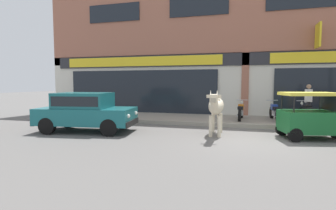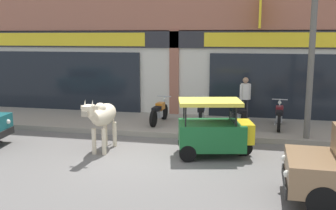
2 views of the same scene
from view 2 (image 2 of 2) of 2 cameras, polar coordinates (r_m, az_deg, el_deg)
The scene contains 10 objects.
ground_plane at distance 10.51m, azimuth -5.02°, elevation -7.69°, with size 90.00×90.00×0.00m, color #605E5B.
sidewalk at distance 14.00m, azimuth -0.39°, elevation -2.81°, with size 19.00×3.15×0.17m, color gray.
cow at distance 11.00m, azimuth -9.45°, elevation -1.57°, with size 0.54×2.15×1.61m.
auto_rickshaw at distance 10.57m, azimuth 6.69°, elevation -3.89°, with size 2.13×1.51×1.52m.
motorcycle_0 at distance 13.78m, azimuth -1.30°, elevation -1.03°, with size 0.52×1.81×0.88m.
motorcycle_1 at distance 13.68m, azimuth 4.82°, elevation -1.15°, with size 0.52×1.81×0.88m.
motorcycle_2 at distance 13.55m, azimuth 10.46°, elevation -1.38°, with size 0.62×1.79×0.88m.
motorcycle_3 at distance 13.58m, azimuth 15.82°, elevation -1.58°, with size 0.52×1.81×0.88m.
pedestrian at distance 14.06m, azimuth 11.14°, elevation 1.48°, with size 0.38×0.38×1.60m.
utility_pole at distance 12.15m, azimuth 20.19°, elevation 8.18°, with size 0.18×0.18×5.53m, color #595651.
Camera 2 is at (3.04, -9.54, 3.18)m, focal length 42.00 mm.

